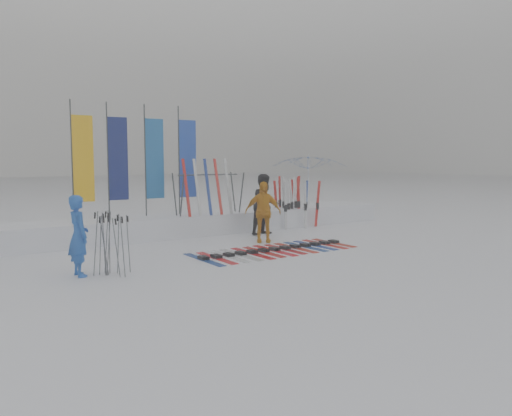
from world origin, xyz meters
TOP-DOWN VIEW (x-y plane):
  - ground at (0.00, 0.00)m, footprint 120.00×120.00m
  - snow_bank at (0.00, 4.60)m, footprint 14.00×1.60m
  - person_blue at (-4.42, 0.86)m, footprint 0.40×0.59m
  - person_black at (1.59, 3.17)m, footprint 0.99×0.84m
  - person_yellow at (0.76, 2.08)m, footprint 1.03×0.84m
  - tent_canopy at (4.80, 4.91)m, footprint 2.78×2.83m
  - ski_row at (0.23, 0.87)m, footprint 4.11×1.70m
  - pole_cluster at (-3.90, 0.61)m, footprint 0.71×0.71m
  - feather_flags at (-1.71, 4.80)m, footprint 3.66×0.15m
  - ski_rack at (0.28, 4.20)m, footprint 2.04×0.80m
  - upright_skis at (3.45, 4.11)m, footprint 1.38×1.16m

SIDE VIEW (x-z plane):
  - ground at x=0.00m, z-range 0.00..0.00m
  - ski_row at x=0.23m, z-range 0.00..0.07m
  - snow_bank at x=0.00m, z-range 0.00..0.60m
  - pole_cluster at x=-3.90m, z-range -0.03..1.22m
  - person_blue at x=-4.42m, z-range 0.00..1.56m
  - upright_skis at x=3.45m, z-range -0.05..1.63m
  - person_yellow at x=0.76m, z-range 0.00..1.65m
  - person_black at x=1.59m, z-range 0.00..1.80m
  - tent_canopy at x=4.80m, z-range 0.00..2.46m
  - ski_rack at x=0.28m, z-range 0.77..2.00m
  - feather_flags at x=-1.71m, z-range 0.64..3.84m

